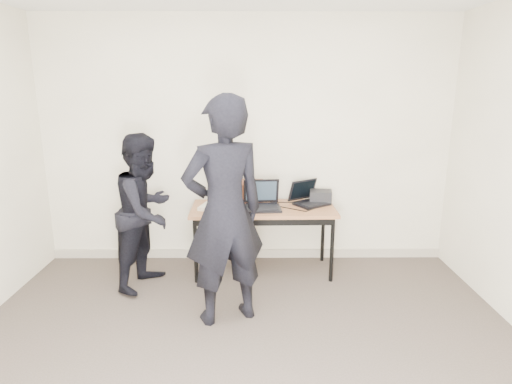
{
  "coord_description": "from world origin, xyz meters",
  "views": [
    {
      "loc": [
        0.07,
        -2.44,
        1.97
      ],
      "look_at": [
        0.1,
        1.6,
        0.95
      ],
      "focal_mm": 30.0,
      "sensor_mm": 36.0,
      "label": 1
    }
  ],
  "objects_px": {
    "desk": "(263,213)",
    "person_typist": "(224,212)",
    "laptop_beige": "(217,203)",
    "laptop_right": "(308,199)",
    "person_observer": "(146,211)",
    "equipment_box": "(321,197)",
    "laptop_center": "(262,202)",
    "leather_satchel": "(246,191)"
  },
  "relations": [
    {
      "from": "leather_satchel",
      "to": "person_typist",
      "type": "relative_size",
      "value": 0.19
    },
    {
      "from": "person_typist",
      "to": "desk",
      "type": "bearing_deg",
      "value": -133.19
    },
    {
      "from": "desk",
      "to": "laptop_right",
      "type": "relative_size",
      "value": 3.23
    },
    {
      "from": "laptop_right",
      "to": "laptop_center",
      "type": "bearing_deg",
      "value": 163.68
    },
    {
      "from": "laptop_center",
      "to": "equipment_box",
      "type": "bearing_deg",
      "value": 14.03
    },
    {
      "from": "laptop_beige",
      "to": "leather_satchel",
      "type": "height_order",
      "value": "leather_satchel"
    },
    {
      "from": "desk",
      "to": "person_typist",
      "type": "relative_size",
      "value": 0.79
    },
    {
      "from": "laptop_center",
      "to": "leather_satchel",
      "type": "height_order",
      "value": "laptop_center"
    },
    {
      "from": "desk",
      "to": "person_typist",
      "type": "height_order",
      "value": "person_typist"
    },
    {
      "from": "leather_satchel",
      "to": "person_typist",
      "type": "height_order",
      "value": "person_typist"
    },
    {
      "from": "laptop_center",
      "to": "person_typist",
      "type": "bearing_deg",
      "value": -113.16
    },
    {
      "from": "desk",
      "to": "leather_satchel",
      "type": "bearing_deg",
      "value": 127.52
    },
    {
      "from": "laptop_beige",
      "to": "laptop_right",
      "type": "bearing_deg",
      "value": 24.12
    },
    {
      "from": "desk",
      "to": "equipment_box",
      "type": "bearing_deg",
      "value": 16.12
    },
    {
      "from": "laptop_right",
      "to": "equipment_box",
      "type": "bearing_deg",
      "value": -13.73
    },
    {
      "from": "person_typist",
      "to": "laptop_beige",
      "type": "bearing_deg",
      "value": -104.97
    },
    {
      "from": "laptop_beige",
      "to": "laptop_right",
      "type": "distance_m",
      "value": 0.98
    },
    {
      "from": "laptop_beige",
      "to": "person_observer",
      "type": "height_order",
      "value": "person_observer"
    },
    {
      "from": "laptop_beige",
      "to": "person_typist",
      "type": "bearing_deg",
      "value": -65.94
    },
    {
      "from": "leather_satchel",
      "to": "laptop_right",
      "type": "bearing_deg",
      "value": -5.58
    },
    {
      "from": "laptop_center",
      "to": "person_observer",
      "type": "distance_m",
      "value": 1.18
    },
    {
      "from": "desk",
      "to": "person_observer",
      "type": "xyz_separation_m",
      "value": [
        -1.16,
        -0.28,
        0.1
      ]
    },
    {
      "from": "laptop_center",
      "to": "person_observer",
      "type": "relative_size",
      "value": 0.26
    },
    {
      "from": "desk",
      "to": "laptop_right",
      "type": "bearing_deg",
      "value": 15.26
    },
    {
      "from": "desk",
      "to": "laptop_beige",
      "type": "relative_size",
      "value": 4.0
    },
    {
      "from": "person_typist",
      "to": "person_observer",
      "type": "bearing_deg",
      "value": -62.78
    },
    {
      "from": "person_observer",
      "to": "laptop_center",
      "type": "bearing_deg",
      "value": -57.09
    },
    {
      "from": "leather_satchel",
      "to": "person_typist",
      "type": "xyz_separation_m",
      "value": [
        -0.16,
        -1.18,
        0.11
      ]
    },
    {
      "from": "desk",
      "to": "equipment_box",
      "type": "height_order",
      "value": "equipment_box"
    },
    {
      "from": "laptop_beige",
      "to": "person_observer",
      "type": "bearing_deg",
      "value": -142.18
    },
    {
      "from": "leather_satchel",
      "to": "equipment_box",
      "type": "bearing_deg",
      "value": -0.78
    },
    {
      "from": "leather_satchel",
      "to": "person_observer",
      "type": "distance_m",
      "value": 1.11
    },
    {
      "from": "desk",
      "to": "person_typist",
      "type": "xyz_separation_m",
      "value": [
        -0.34,
        -0.95,
        0.29
      ]
    },
    {
      "from": "person_typist",
      "to": "laptop_center",
      "type": "bearing_deg",
      "value": -132.78
    },
    {
      "from": "laptop_beige",
      "to": "laptop_right",
      "type": "xyz_separation_m",
      "value": [
        0.97,
        0.15,
        0.01
      ]
    },
    {
      "from": "laptop_center",
      "to": "person_typist",
      "type": "distance_m",
      "value": 1.01
    },
    {
      "from": "desk",
      "to": "leather_satchel",
      "type": "height_order",
      "value": "leather_satchel"
    },
    {
      "from": "laptop_center",
      "to": "laptop_right",
      "type": "xyz_separation_m",
      "value": [
        0.5,
        0.16,
        -0.01
      ]
    },
    {
      "from": "equipment_box",
      "to": "person_observer",
      "type": "xyz_separation_m",
      "value": [
        -1.79,
        -0.47,
        -0.02
      ]
    },
    {
      "from": "laptop_beige",
      "to": "person_observer",
      "type": "distance_m",
      "value": 0.73
    },
    {
      "from": "desk",
      "to": "equipment_box",
      "type": "distance_m",
      "value": 0.67
    },
    {
      "from": "equipment_box",
      "to": "person_observer",
      "type": "bearing_deg",
      "value": -165.16
    }
  ]
}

